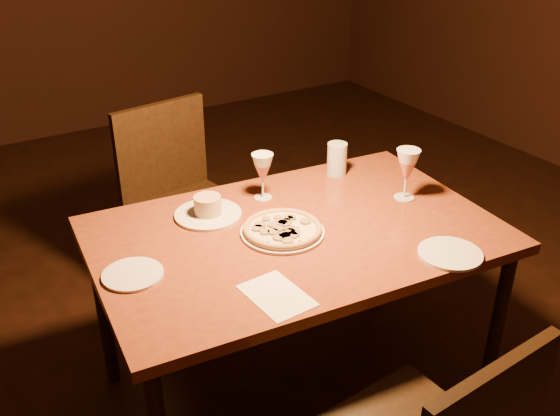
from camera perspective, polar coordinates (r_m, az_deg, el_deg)
dining_table at (r=2.21m, az=1.45°, el=-3.51°), size 1.47×1.02×0.75m
chair_far at (r=2.90m, az=-9.05°, el=0.97°), size 0.53×0.53×0.95m
pizza_plate at (r=2.15m, az=0.22°, el=-1.95°), size 0.29×0.29×0.03m
ramekin_saucer at (r=2.27m, az=-6.61°, el=-0.15°), size 0.24×0.24×0.08m
wine_glass_far at (r=2.36m, az=-1.59°, el=2.90°), size 0.08×0.08×0.18m
wine_glass_right at (r=2.40m, az=11.48°, el=3.04°), size 0.09×0.09×0.20m
water_tumbler at (r=2.58m, az=5.23°, el=4.49°), size 0.08×0.08×0.14m
side_plate_left at (r=1.99m, az=-13.32°, el=-5.93°), size 0.19×0.19×0.01m
side_plate_near at (r=2.11m, az=15.30°, el=-4.05°), size 0.21×0.21×0.01m
menu_card at (r=1.85m, az=-0.30°, el=-8.00°), size 0.16×0.23×0.00m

